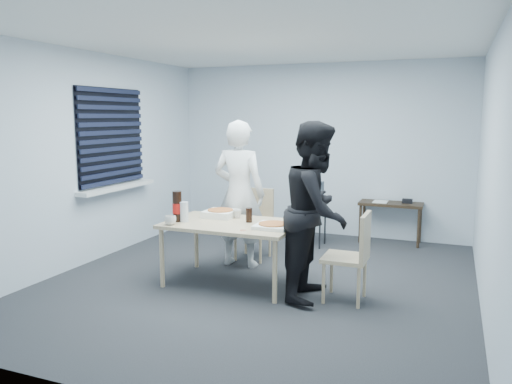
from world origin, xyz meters
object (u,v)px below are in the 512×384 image
at_px(mug_a, 170,220).
at_px(stool, 312,217).
at_px(chair_right, 354,251).
at_px(person_white, 239,194).
at_px(chair_far, 255,218).
at_px(side_table, 391,208).
at_px(backpack, 312,196).
at_px(dining_table, 231,228).
at_px(mug_b, 237,214).
at_px(soda_bottle, 177,207).
at_px(person_black, 316,211).

bearing_deg(mug_a, stool, 67.21).
xyz_separation_m(chair_right, person_white, (-1.53, 0.70, 0.37)).
xyz_separation_m(chair_far, side_table, (1.53, 1.40, -0.00)).
bearing_deg(backpack, person_white, -110.89).
distance_m(person_white, side_table, 2.43).
xyz_separation_m(dining_table, mug_b, (-0.04, 0.25, 0.11)).
xyz_separation_m(stool, soda_bottle, (-0.96, -2.05, 0.43)).
bearing_deg(stool, backpack, -90.00).
height_order(chair_far, soda_bottle, soda_bottle).
bearing_deg(side_table, person_black, -99.99).
height_order(chair_right, person_black, person_black).
xyz_separation_m(person_white, mug_a, (-0.36, -1.00, -0.16)).
relative_size(mug_a, soda_bottle, 0.37).
bearing_deg(backpack, dining_table, -97.30).
bearing_deg(soda_bottle, chair_right, 3.23).
distance_m(person_black, mug_a, 1.54).
bearing_deg(stool, dining_table, -101.68).
height_order(chair_far, chair_right, same).
xyz_separation_m(chair_right, mug_a, (-1.89, -0.29, 0.22)).
bearing_deg(chair_right, mug_a, -171.17).
bearing_deg(chair_right, chair_far, 143.20).
height_order(person_white, backpack, person_white).
relative_size(dining_table, person_black, 0.79).
height_order(chair_far, backpack, backpack).
distance_m(person_white, backpack, 1.37).
relative_size(dining_table, mug_b, 13.96).
relative_size(chair_far, stool, 1.70).
distance_m(chair_far, backpack, 1.00).
bearing_deg(backpack, chair_right, -59.35).
bearing_deg(mug_a, mug_b, 49.13).
height_order(chair_right, backpack, backpack).
xyz_separation_m(dining_table, person_black, (0.95, -0.05, 0.27)).
bearing_deg(chair_far, side_table, 42.31).
relative_size(dining_table, chair_right, 1.57).
distance_m(person_white, soda_bottle, 0.90).
bearing_deg(dining_table, mug_b, 98.53).
bearing_deg(stool, chair_right, -63.94).
relative_size(chair_far, person_white, 0.50).
xyz_separation_m(mug_a, soda_bottle, (-0.02, 0.19, 0.11)).
relative_size(side_table, stool, 1.69).
bearing_deg(soda_bottle, dining_table, 15.39).
distance_m(dining_table, mug_b, 0.27).
bearing_deg(dining_table, side_table, 60.39).
distance_m(side_table, stool, 1.16).
bearing_deg(dining_table, chair_right, -2.10).
relative_size(mug_b, soda_bottle, 0.30).
xyz_separation_m(chair_far, person_white, (-0.05, -0.40, 0.37)).
bearing_deg(stool, person_black, -73.82).
distance_m(mug_a, mug_b, 0.78).
distance_m(side_table, soda_bottle, 3.28).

